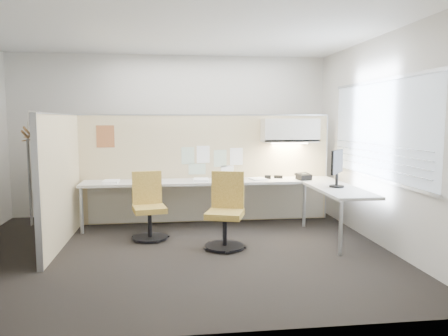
{
  "coord_description": "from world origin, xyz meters",
  "views": [
    {
      "loc": [
        -0.06,
        -5.53,
        1.7
      ],
      "look_at": [
        0.75,
        0.8,
        0.98
      ],
      "focal_mm": 35.0,
      "sensor_mm": 36.0,
      "label": 1
    }
  ],
  "objects": [
    {
      "name": "wall_right",
      "position": [
        2.75,
        0.0,
        1.4
      ],
      "size": [
        0.02,
        4.5,
        2.8
      ],
      "primitive_type": "cube",
      "color": "beige",
      "rests_on": "ground"
    },
    {
      "name": "partition_left",
      "position": [
        -1.5,
        0.5,
        0.88
      ],
      "size": [
        0.06,
        2.2,
        1.75
      ],
      "primitive_type": "cube",
      "color": "beige",
      "rests_on": "floor"
    },
    {
      "name": "paper_stack_0",
      "position": [
        -0.94,
        1.23,
        0.75
      ],
      "size": [
        0.24,
        0.31,
        0.03
      ],
      "primitive_type": "cube",
      "rotation": [
        0.0,
        0.0,
        -0.03
      ],
      "color": "white",
      "rests_on": "desk"
    },
    {
      "name": "stapler",
      "position": [
        1.71,
        1.36,
        0.76
      ],
      "size": [
        0.15,
        0.08,
        0.05
      ],
      "primitive_type": "cube",
      "rotation": [
        0.0,
        0.0,
        -0.29
      ],
      "color": "black",
      "rests_on": "desk"
    },
    {
      "name": "pinned_papers",
      "position": [
        0.63,
        1.57,
        1.03
      ],
      "size": [
        1.01,
        0.0,
        0.47
      ],
      "color": "#8CBF8C",
      "rests_on": "partition_back"
    },
    {
      "name": "partition_back",
      "position": [
        0.55,
        1.6,
        0.88
      ],
      "size": [
        4.1,
        0.06,
        1.75
      ],
      "primitive_type": "cube",
      "color": "beige",
      "rests_on": "floor"
    },
    {
      "name": "paper_stack_1",
      "position": [
        -0.31,
        1.36,
        0.74
      ],
      "size": [
        0.24,
        0.31,
        0.02
      ],
      "primitive_type": "cube",
      "rotation": [
        0.0,
        0.0,
        0.05
      ],
      "color": "white",
      "rests_on": "desk"
    },
    {
      "name": "window_pane",
      "position": [
        2.73,
        0.0,
        1.55
      ],
      "size": [
        0.01,
        2.8,
        1.3
      ],
      "primitive_type": "cube",
      "color": "#929FAA",
      "rests_on": "wall_right"
    },
    {
      "name": "ceiling",
      "position": [
        0.0,
        0.0,
        2.8
      ],
      "size": [
        5.5,
        4.5,
        0.01
      ],
      "primitive_type": "cube",
      "color": "white",
      "rests_on": "wall_back"
    },
    {
      "name": "wall_back",
      "position": [
        0.0,
        2.25,
        1.4
      ],
      "size": [
        5.5,
        0.02,
        2.8
      ],
      "primitive_type": "cube",
      "color": "beige",
      "rests_on": "ground"
    },
    {
      "name": "chair_right",
      "position": [
        0.68,
        0.08,
        0.46
      ],
      "size": [
        0.58,
        0.59,
        0.98
      ],
      "rotation": [
        0.0,
        0.0,
        -0.32
      ],
      "color": "black",
      "rests_on": "floor"
    },
    {
      "name": "overhead_bin",
      "position": [
        1.9,
        1.39,
        1.51
      ],
      "size": [
        0.9,
        0.36,
        0.38
      ],
      "primitive_type": "cube",
      "color": "beige",
      "rests_on": "partition_back"
    },
    {
      "name": "coat_hook",
      "position": [
        -1.58,
        -0.5,
        1.43
      ],
      "size": [
        0.18,
        0.41,
        1.26
      ],
      "color": "silver",
      "rests_on": "partition_left"
    },
    {
      "name": "monitor",
      "position": [
        2.3,
        0.34,
        1.04
      ],
      "size": [
        0.33,
        0.42,
        0.53
      ],
      "rotation": [
        0.0,
        0.0,
        0.93
      ],
      "color": "black",
      "rests_on": "desk"
    },
    {
      "name": "wall_front",
      "position": [
        0.0,
        -2.25,
        1.4
      ],
      "size": [
        5.5,
        0.02,
        2.8
      ],
      "primitive_type": "cube",
      "color": "beige",
      "rests_on": "ground"
    },
    {
      "name": "paper_stack_4",
      "position": [
        1.35,
        1.27,
        0.74
      ],
      "size": [
        0.29,
        0.34,
        0.02
      ],
      "primitive_type": "cube",
      "rotation": [
        0.0,
        0.0,
        0.21
      ],
      "color": "white",
      "rests_on": "desk"
    },
    {
      "name": "task_light_strip",
      "position": [
        1.9,
        1.39,
        1.3
      ],
      "size": [
        0.6,
        0.06,
        0.02
      ],
      "primitive_type": "cube",
      "color": "#FFEABF",
      "rests_on": "overhead_bin"
    },
    {
      "name": "floor",
      "position": [
        0.0,
        0.0,
        -0.01
      ],
      "size": [
        5.5,
        4.5,
        0.01
      ],
      "primitive_type": "cube",
      "color": "black",
      "rests_on": "ground"
    },
    {
      "name": "desk",
      "position": [
        0.93,
        1.13,
        0.6
      ],
      "size": [
        4.0,
        2.07,
        0.73
      ],
      "color": "beige",
      "rests_on": "floor"
    },
    {
      "name": "paper_stack_3",
      "position": [
        0.97,
        1.29,
        0.74
      ],
      "size": [
        0.25,
        0.32,
        0.02
      ],
      "primitive_type": "cube",
      "rotation": [
        0.0,
        0.0,
        0.08
      ],
      "color": "white",
      "rests_on": "desk"
    },
    {
      "name": "chair_left",
      "position": [
        -0.35,
        0.64,
        0.44
      ],
      "size": [
        0.51,
        0.53,
        0.94
      ],
      "rotation": [
        0.0,
        0.0,
        0.19
      ],
      "color": "black",
      "rests_on": "floor"
    },
    {
      "name": "paper_stack_2",
      "position": [
        0.44,
        1.24,
        0.75
      ],
      "size": [
        0.25,
        0.31,
        0.03
      ],
      "primitive_type": "cube",
      "rotation": [
        0.0,
        0.0,
        -0.07
      ],
      "color": "white",
      "rests_on": "desk"
    },
    {
      "name": "phone",
      "position": [
        2.06,
        1.13,
        0.78
      ],
      "size": [
        0.25,
        0.24,
        0.12
      ],
      "rotation": [
        0.0,
        0.0,
        0.26
      ],
      "color": "black",
      "rests_on": "desk"
    },
    {
      "name": "tape_dispenser",
      "position": [
        1.53,
        1.32,
        0.76
      ],
      "size": [
        0.11,
        0.08,
        0.06
      ],
      "primitive_type": "cube",
      "rotation": [
        0.0,
        0.0,
        -0.2
      ],
      "color": "black",
      "rests_on": "desk"
    },
    {
      "name": "poster",
      "position": [
        -1.05,
        1.57,
        1.42
      ],
      "size": [
        0.28,
        0.0,
        0.35
      ],
      "primitive_type": "cube",
      "color": "orange",
      "rests_on": "partition_back"
    }
  ]
}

